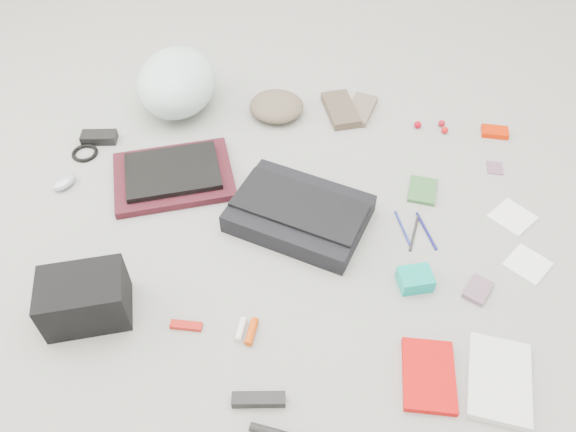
% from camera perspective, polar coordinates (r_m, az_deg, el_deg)
% --- Properties ---
extents(ground_plane, '(4.00, 4.00, 0.00)m').
position_cam_1_polar(ground_plane, '(1.76, -0.00, -1.08)').
color(ground_plane, gray).
extents(messenger_bag, '(0.47, 0.38, 0.07)m').
position_cam_1_polar(messenger_bag, '(1.75, 1.15, 0.25)').
color(messenger_bag, black).
rests_on(messenger_bag, ground_plane).
extents(bag_flap, '(0.43, 0.28, 0.01)m').
position_cam_1_polar(bag_flap, '(1.72, 1.17, 1.12)').
color(bag_flap, black).
rests_on(bag_flap, messenger_bag).
extents(laptop_sleeve, '(0.47, 0.42, 0.03)m').
position_cam_1_polar(laptop_sleeve, '(1.94, -11.54, 3.98)').
color(laptop_sleeve, '#42131B').
rests_on(laptop_sleeve, ground_plane).
extents(laptop, '(0.37, 0.33, 0.02)m').
position_cam_1_polar(laptop, '(1.92, -11.65, 4.49)').
color(laptop, black).
rests_on(laptop, laptop_sleeve).
extents(bike_helmet, '(0.32, 0.38, 0.22)m').
position_cam_1_polar(bike_helmet, '(2.19, -11.24, 13.18)').
color(bike_helmet, silver).
rests_on(bike_helmet, ground_plane).
extents(beanie, '(0.21, 0.20, 0.07)m').
position_cam_1_polar(beanie, '(2.15, -1.17, 11.09)').
color(beanie, brown).
rests_on(beanie, ground_plane).
extents(mitten_left, '(0.17, 0.23, 0.03)m').
position_cam_1_polar(mitten_left, '(2.18, 5.36, 10.72)').
color(mitten_left, brown).
rests_on(mitten_left, ground_plane).
extents(mitten_right, '(0.12, 0.19, 0.03)m').
position_cam_1_polar(mitten_right, '(2.19, 7.39, 10.68)').
color(mitten_right, '#746051').
rests_on(mitten_right, ground_plane).
extents(power_brick, '(0.13, 0.08, 0.03)m').
position_cam_1_polar(power_brick, '(2.15, -18.64, 7.58)').
color(power_brick, black).
rests_on(power_brick, ground_plane).
extents(cable_coil, '(0.11, 0.11, 0.01)m').
position_cam_1_polar(cable_coil, '(2.12, -19.94, 6.03)').
color(cable_coil, black).
rests_on(cable_coil, ground_plane).
extents(mouse, '(0.08, 0.10, 0.03)m').
position_cam_1_polar(mouse, '(2.02, -21.76, 3.22)').
color(mouse, '#ABABC1').
rests_on(mouse, ground_plane).
extents(camera_bag, '(0.26, 0.23, 0.14)m').
position_cam_1_polar(camera_bag, '(1.61, -19.95, -7.88)').
color(camera_bag, black).
rests_on(camera_bag, ground_plane).
extents(multitool, '(0.09, 0.03, 0.01)m').
position_cam_1_polar(multitool, '(1.57, -10.30, -10.89)').
color(multitool, '#A8150D').
rests_on(multitool, ground_plane).
extents(toiletry_tube_white, '(0.02, 0.07, 0.02)m').
position_cam_1_polar(toiletry_tube_white, '(1.54, -4.82, -11.38)').
color(toiletry_tube_white, white).
rests_on(toiletry_tube_white, ground_plane).
extents(toiletry_tube_orange, '(0.02, 0.08, 0.02)m').
position_cam_1_polar(toiletry_tube_orange, '(1.53, -3.72, -11.64)').
color(toiletry_tube_orange, '#C83F05').
rests_on(toiletry_tube_orange, ground_plane).
extents(u_lock, '(0.14, 0.06, 0.03)m').
position_cam_1_polar(u_lock, '(1.45, -3.00, -18.13)').
color(u_lock, black).
rests_on(u_lock, ground_plane).
extents(book_red, '(0.14, 0.20, 0.02)m').
position_cam_1_polar(book_red, '(1.52, 14.10, -15.43)').
color(book_red, red).
rests_on(book_red, ground_plane).
extents(book_white, '(0.17, 0.24, 0.02)m').
position_cam_1_polar(book_white, '(1.56, 20.65, -15.31)').
color(book_white, silver).
rests_on(book_white, ground_plane).
extents(notepad, '(0.10, 0.12, 0.01)m').
position_cam_1_polar(notepad, '(1.91, 13.49, 2.55)').
color(notepad, '#326232').
rests_on(notepad, ground_plane).
extents(pen_blue, '(0.06, 0.13, 0.01)m').
position_cam_1_polar(pen_blue, '(1.79, 11.55, -1.18)').
color(pen_blue, navy).
rests_on(pen_blue, ground_plane).
extents(pen_black, '(0.03, 0.15, 0.01)m').
position_cam_1_polar(pen_black, '(1.78, 12.70, -1.67)').
color(pen_black, black).
rests_on(pen_black, ground_plane).
extents(pen_navy, '(0.07, 0.14, 0.01)m').
position_cam_1_polar(pen_navy, '(1.80, 13.88, -1.46)').
color(pen_navy, navy).
rests_on(pen_navy, ground_plane).
extents(accordion_wallet, '(0.11, 0.10, 0.05)m').
position_cam_1_polar(accordion_wallet, '(1.65, 12.80, -6.28)').
color(accordion_wallet, '#07AB99').
rests_on(accordion_wallet, ground_plane).
extents(card_deck, '(0.09, 0.11, 0.02)m').
position_cam_1_polar(card_deck, '(1.69, 18.72, -7.12)').
color(card_deck, slate).
rests_on(card_deck, ground_plane).
extents(napkin_top, '(0.16, 0.16, 0.01)m').
position_cam_1_polar(napkin_top, '(1.92, 21.85, -0.10)').
color(napkin_top, white).
rests_on(napkin_top, ground_plane).
extents(napkin_bottom, '(0.15, 0.15, 0.01)m').
position_cam_1_polar(napkin_bottom, '(1.81, 23.17, -4.52)').
color(napkin_bottom, white).
rests_on(napkin_bottom, ground_plane).
extents(lollipop_a, '(0.03, 0.03, 0.03)m').
position_cam_1_polar(lollipop_a, '(2.16, 13.04, 9.02)').
color(lollipop_a, '#A70012').
rests_on(lollipop_a, ground_plane).
extents(lollipop_b, '(0.03, 0.03, 0.03)m').
position_cam_1_polar(lollipop_b, '(2.19, 15.35, 9.07)').
color(lollipop_b, maroon).
rests_on(lollipop_b, ground_plane).
extents(lollipop_c, '(0.03, 0.03, 0.03)m').
position_cam_1_polar(lollipop_c, '(2.16, 15.64, 8.40)').
color(lollipop_c, red).
rests_on(lollipop_c, ground_plane).
extents(altoids_tin, '(0.09, 0.06, 0.02)m').
position_cam_1_polar(altoids_tin, '(2.21, 20.26, 8.03)').
color(altoids_tin, red).
rests_on(altoids_tin, ground_plane).
extents(stamp_sheet, '(0.05, 0.06, 0.00)m').
position_cam_1_polar(stamp_sheet, '(2.07, 20.28, 4.59)').
color(stamp_sheet, '#7D5370').
rests_on(stamp_sheet, ground_plane).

